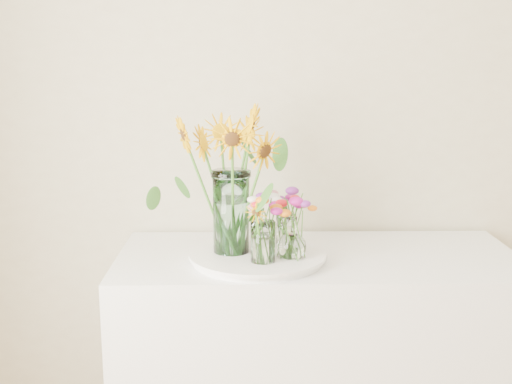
% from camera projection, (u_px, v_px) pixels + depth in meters
% --- Properties ---
extents(counter, '(1.40, 0.60, 0.90)m').
position_uv_depth(counter, '(316.00, 372.00, 2.34)').
color(counter, white).
rests_on(counter, ground_plane).
extents(tray, '(0.44, 0.44, 0.02)m').
position_uv_depth(tray, '(258.00, 258.00, 2.17)').
color(tray, white).
rests_on(tray, counter).
extents(mason_jar, '(0.14, 0.14, 0.29)m').
position_uv_depth(mason_jar, '(231.00, 212.00, 2.15)').
color(mason_jar, silver).
rests_on(mason_jar, tray).
extents(sunflower_bouquet, '(0.61, 0.61, 0.50)m').
position_uv_depth(sunflower_bouquet, '(231.00, 181.00, 2.13)').
color(sunflower_bouquet, '#F2AD05').
rests_on(sunflower_bouquet, tray).
extents(small_vase_a, '(0.10, 0.10, 0.14)m').
position_uv_depth(small_vase_a, '(263.00, 242.00, 2.06)').
color(small_vase_a, white).
rests_on(small_vase_a, tray).
extents(wildflower_posy_a, '(0.17, 0.17, 0.23)m').
position_uv_depth(wildflower_posy_a, '(263.00, 229.00, 2.05)').
color(wildflower_posy_a, orange).
rests_on(wildflower_posy_a, tray).
extents(small_vase_b, '(0.11, 0.11, 0.14)m').
position_uv_depth(small_vase_b, '(292.00, 238.00, 2.10)').
color(small_vase_b, white).
rests_on(small_vase_b, tray).
extents(wildflower_posy_b, '(0.20, 0.20, 0.23)m').
position_uv_depth(wildflower_posy_b, '(292.00, 225.00, 2.09)').
color(wildflower_posy_b, orange).
rests_on(wildflower_posy_b, tray).
extents(small_vase_c, '(0.08, 0.08, 0.11)m').
position_uv_depth(small_vase_c, '(285.00, 230.00, 2.26)').
color(small_vase_c, white).
rests_on(small_vase_c, tray).
extents(wildflower_posy_c, '(0.18, 0.18, 0.20)m').
position_uv_depth(wildflower_posy_c, '(285.00, 217.00, 2.25)').
color(wildflower_posy_c, orange).
rests_on(wildflower_posy_c, tray).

